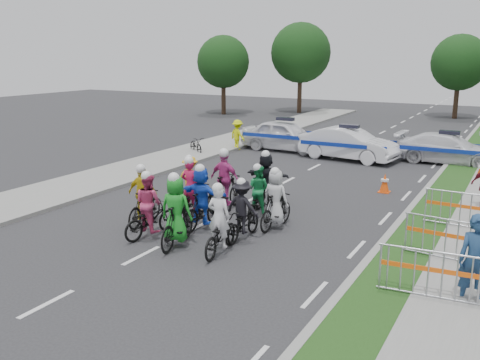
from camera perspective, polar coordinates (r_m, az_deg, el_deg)
The scene contains 29 objects.
ground at distance 13.69m, azimuth -10.47°, elevation -7.95°, with size 90.00×90.00×0.00m, color #28282B.
curb_right at distance 15.90m, azimuth 16.15°, elevation -4.98°, with size 0.20×60.00×0.12m, color gray.
grass_strip at distance 15.78m, azimuth 18.64°, elevation -5.33°, with size 1.20×60.00×0.11m, color #1E4014.
sidewalk_left at distance 21.41m, azimuth -15.65°, elevation -0.22°, with size 3.00×60.00×0.13m, color gray.
rider_0 at distance 13.44m, azimuth -2.17°, elevation -5.36°, with size 0.85×1.88×1.85m.
rider_1 at distance 13.94m, azimuth -6.77°, elevation -4.05°, with size 0.92×1.96×2.00m.
rider_2 at distance 14.81m, azimuth -9.62°, elevation -3.42°, with size 0.95×1.92×1.87m.
rider_3 at distance 15.82m, azimuth -10.22°, elevation -2.29°, with size 0.97×1.80×1.85m.
rider_4 at distance 14.43m, azimuth 0.27°, elevation -3.76°, with size 0.96×1.69×1.72m.
rider_5 at distance 15.29m, azimuth -4.09°, elevation -2.30°, with size 1.56×1.86×1.91m.
rider_6 at distance 16.37m, azimuth -5.23°, elevation -1.86°, with size 0.68×1.89×1.92m.
rider_7 at distance 15.31m, azimuth 3.82°, elevation -2.64°, with size 0.80×1.76×1.82m.
rider_8 at distance 16.29m, azimuth 1.95°, elevation -1.87°, with size 0.75×1.71×1.71m.
rider_9 at distance 17.02m, azimuth -1.58°, elevation -0.72°, with size 1.04×1.96×2.03m.
rider_10 at distance 17.87m, azimuth -5.27°, elevation -0.47°, with size 0.97×1.69×1.68m.
rider_11 at distance 17.47m, azimuth 2.82°, elevation -0.31°, with size 1.50×1.80×1.89m.
police_car_0 at distance 27.66m, azimuth 4.82°, elevation 4.75°, with size 1.83×4.54×1.55m, color white.
police_car_1 at distance 25.64m, azimuth 11.50°, elevation 3.80°, with size 1.60×4.58×1.51m, color white.
police_car_2 at distance 26.09m, azimuth 21.35°, elevation 3.12°, with size 1.89×4.64×1.35m, color white.
spectator_0 at distance 11.64m, azimuth 23.84°, elevation -7.88°, with size 0.69×0.45×1.88m, color navy.
marshal_hiviz at distance 27.79m, azimuth -0.25°, elevation 4.85°, with size 1.01×0.58×1.56m, color #D0DD0B.
barrier_0 at distance 11.55m, azimuth 19.41°, elevation -9.67°, with size 2.00×0.50×1.12m, color #A5A8AD, non-canonical shape.
barrier_1 at distance 13.73m, azimuth 21.06°, elevation -6.10°, with size 2.00×0.50×1.12m, color #A5A8AD, non-canonical shape.
barrier_2 at distance 16.38m, azimuth 22.43°, elevation -3.11°, with size 2.00×0.50×1.12m, color #A5A8AD, non-canonical shape.
cone_0 at distance 20.00m, azimuth 15.18°, elevation -0.32°, with size 0.40×0.40×0.70m.
parked_bike at distance 26.95m, azimuth -4.72°, elevation 3.74°, with size 0.54×1.56×0.82m, color black.
tree_0 at distance 43.84m, azimuth -1.79°, elevation 12.48°, with size 4.20×4.20×6.30m.
tree_3 at distance 45.20m, azimuth 6.48°, elevation 13.32°, with size 4.90×4.90×7.35m.
tree_4 at distance 44.12m, azimuth 22.37°, elevation 11.51°, with size 4.20×4.20×6.30m.
Camera 1 is at (8.17, -9.81, 4.95)m, focal length 40.00 mm.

